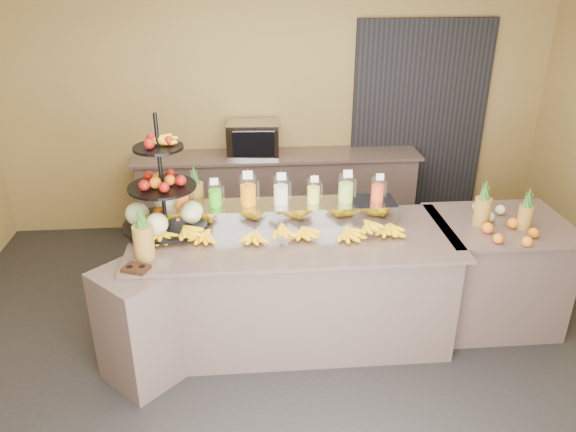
{
  "coord_description": "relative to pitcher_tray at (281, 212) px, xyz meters",
  "views": [
    {
      "loc": [
        -0.36,
        -3.52,
        2.89
      ],
      "look_at": [
        -0.05,
        0.3,
        1.1
      ],
      "focal_mm": 35.0,
      "sensor_mm": 36.0,
      "label": 1
    }
  ],
  "objects": [
    {
      "name": "fruit_stand",
      "position": [
        -0.86,
        -0.09,
        0.16
      ],
      "size": [
        0.76,
        0.76,
        0.93
      ],
      "rotation": [
        0.0,
        0.0,
        -0.15
      ],
      "color": "black",
      "rests_on": "buffet_counter"
    },
    {
      "name": "banana_heap",
      "position": [
        -0.05,
        -0.3,
        -0.01
      ],
      "size": [
        1.97,
        0.18,
        0.16
      ],
      "color": "yellow",
      "rests_on": "buffet_counter"
    },
    {
      "name": "juice_pitcher_orange_c",
      "position": [
        0.78,
        -0.0,
        0.16
      ],
      "size": [
        0.11,
        0.11,
        0.26
      ],
      "color": "silver",
      "rests_on": "pitcher_tray"
    },
    {
      "name": "room_envelope",
      "position": [
        0.27,
        0.21,
        0.87
      ],
      "size": [
        6.04,
        5.02,
        2.82
      ],
      "color": "olive",
      "rests_on": "ground"
    },
    {
      "name": "juice_pitcher_orange_b",
      "position": [
        -0.26,
        -0.0,
        0.18
      ],
      "size": [
        0.13,
        0.14,
        0.32
      ],
      "color": "silver",
      "rests_on": "pitcher_tray"
    },
    {
      "name": "pitcher_tray",
      "position": [
        0.0,
        0.0,
        0.0
      ],
      "size": [
        1.85,
        0.3,
        0.15
      ],
      "primitive_type": "cube",
      "color": "gray",
      "rests_on": "buffet_counter"
    },
    {
      "name": "pineapple_left_a",
      "position": [
        -1.01,
        -0.53,
        0.08
      ],
      "size": [
        0.15,
        0.15,
        0.41
      ],
      "rotation": [
        0.0,
        0.0,
        0.31
      ],
      "color": "brown",
      "rests_on": "buffet_counter"
    },
    {
      "name": "buffet_counter",
      "position": [
        -0.04,
        -0.32,
        -0.54
      ],
      "size": [
        2.75,
        1.25,
        0.93
      ],
      "color": "gray",
      "rests_on": "ground"
    },
    {
      "name": "juice_pitcher_lime",
      "position": [
        0.52,
        -0.0,
        0.18
      ],
      "size": [
        0.12,
        0.13,
        0.3
      ],
      "color": "silver",
      "rests_on": "pitcher_tray"
    },
    {
      "name": "oven_warmer",
      "position": [
        -0.18,
        1.67,
        0.11
      ],
      "size": [
        0.56,
        0.41,
        0.36
      ],
      "primitive_type": "cube",
      "rotation": [
        0.0,
        0.0,
        -0.06
      ],
      "color": "gray",
      "rests_on": "back_ledge"
    },
    {
      "name": "juice_pitcher_green",
      "position": [
        -0.52,
        -0.0,
        0.16
      ],
      "size": [
        0.11,
        0.11,
        0.26
      ],
      "color": "silver",
      "rests_on": "pitcher_tray"
    },
    {
      "name": "ground",
      "position": [
        0.08,
        -0.58,
        -1.01
      ],
      "size": [
        6.0,
        6.0,
        0.0
      ],
      "primitive_type": "plane",
      "color": "black",
      "rests_on": "ground"
    },
    {
      "name": "back_ledge",
      "position": [
        0.08,
        1.67,
        -0.54
      ],
      "size": [
        3.1,
        0.55,
        0.93
      ],
      "color": "gray",
      "rests_on": "ground"
    },
    {
      "name": "condiment_caddy",
      "position": [
        -1.05,
        -0.7,
        -0.06
      ],
      "size": [
        0.21,
        0.18,
        0.03
      ],
      "primitive_type": "cube",
      "rotation": [
        0.0,
        0.0,
        -0.39
      ],
      "color": "black",
      "rests_on": "buffet_counter"
    },
    {
      "name": "juice_pitcher_orange_a",
      "position": [
        -0.78,
        -0.0,
        0.17
      ],
      "size": [
        0.11,
        0.12,
        0.28
      ],
      "color": "silver",
      "rests_on": "pitcher_tray"
    },
    {
      "name": "juice_pitcher_lemon",
      "position": [
        0.26,
        -0.0,
        0.16
      ],
      "size": [
        0.11,
        0.11,
        0.26
      ],
      "color": "silver",
      "rests_on": "pitcher_tray"
    },
    {
      "name": "right_fruit_pile",
      "position": [
        1.72,
        -0.35,
        -0.0
      ],
      "size": [
        0.43,
        0.41,
        0.23
      ],
      "color": "brown",
      "rests_on": "right_counter"
    },
    {
      "name": "pineapple_left_b",
      "position": [
        -0.7,
        0.23,
        0.08
      ],
      "size": [
        0.14,
        0.14,
        0.42
      ],
      "rotation": [
        0.0,
        0.0,
        -0.06
      ],
      "color": "brown",
      "rests_on": "buffet_counter"
    },
    {
      "name": "right_counter",
      "position": [
        1.78,
        -0.18,
        -0.54
      ],
      "size": [
        1.08,
        0.88,
        0.93
      ],
      "color": "gray",
      "rests_on": "ground"
    },
    {
      "name": "juice_pitcher_milk",
      "position": [
        -0.0,
        -0.0,
        0.17
      ],
      "size": [
        0.12,
        0.13,
        0.3
      ],
      "color": "silver",
      "rests_on": "pitcher_tray"
    }
  ]
}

